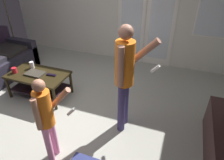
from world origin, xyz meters
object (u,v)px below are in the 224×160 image
Objects in this scene: person_adult at (125,73)px; cup_by_laptop at (14,70)px; cup_near_edge at (32,65)px; tv_remote_black at (51,75)px; laptop_closed at (35,73)px; person_child at (46,116)px; coffee_table at (39,80)px.

cup_by_laptop is at bearing 176.30° from person_adult.
cup_near_edge is 0.75× the size of tv_remote_black.
person_child is at bearing -44.29° from laptop_closed.
tv_remote_black is at bearing 11.98° from cup_by_laptop.
cup_by_laptop is at bearing -166.54° from laptop_closed.
person_adult is 1.11m from person_child.
person_adult reaches higher than cup_by_laptop.
cup_by_laptop is (-0.41, -0.11, 0.17)m from coffee_table.
person_adult is 2.16m from cup_by_laptop.
person_child is at bearing -44.73° from cup_near_edge.
person_adult reaches higher than cup_near_edge.
person_adult reaches higher than person_child.
laptop_closed is at bearing 134.67° from person_child.
cup_near_edge is 0.31m from cup_by_laptop.
person_child reaches higher than cup_near_edge.
coffee_table is 1.82m from person_adult.
person_adult is at bearing -11.47° from cup_near_edge.
coffee_table is 0.67× the size of person_adult.
cup_by_laptop is at bearing 145.46° from person_child.
cup_near_edge reaches higher than cup_by_laptop.
person_adult is 2.01m from cup_near_edge.
coffee_table is at bearing 36.26° from laptop_closed.
coffee_table is at bearing 14.63° from cup_by_laptop.
cup_near_edge is at bearing 168.53° from person_adult.
cup_near_edge reaches higher than tv_remote_black.
tv_remote_black reaches higher than coffee_table.
person_child reaches higher than laptop_closed.
cup_by_laptop reaches higher than laptop_closed.
person_adult is 4.77× the size of laptop_closed.
laptop_closed is 0.30m from tv_remote_black.
person_child is 12.19× the size of cup_by_laptop.
cup_by_laptop reaches higher than tv_remote_black.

